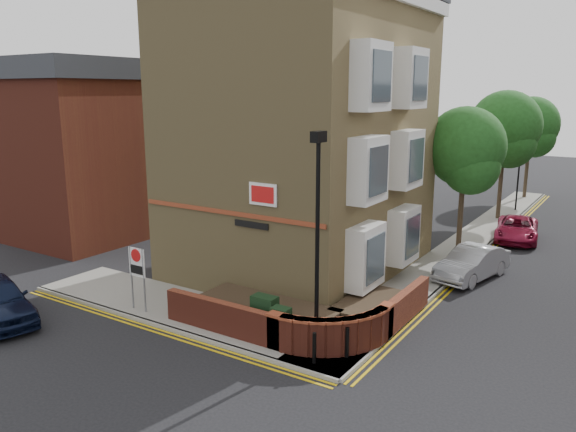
{
  "coord_description": "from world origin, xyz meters",
  "views": [
    {
      "loc": [
        9.11,
        -11.96,
        7.47
      ],
      "look_at": [
        -1.18,
        4.0,
        3.23
      ],
      "focal_mm": 35.0,
      "sensor_mm": 36.0,
      "label": 1
    }
  ],
  "objects_px": {
    "zone_sign": "(137,267)",
    "silver_car_near": "(472,263)",
    "utility_cabinet_large": "(265,314)",
    "lamppost": "(317,242)"
  },
  "relations": [
    {
      "from": "utility_cabinet_large",
      "to": "zone_sign",
      "type": "xyz_separation_m",
      "value": [
        -4.7,
        -0.8,
        0.92
      ]
    },
    {
      "from": "lamppost",
      "to": "zone_sign",
      "type": "distance_m",
      "value": 6.85
    },
    {
      "from": "lamppost",
      "to": "zone_sign",
      "type": "bearing_deg",
      "value": -173.93
    },
    {
      "from": "silver_car_near",
      "to": "utility_cabinet_large",
      "type": "bearing_deg",
      "value": -100.3
    },
    {
      "from": "lamppost",
      "to": "utility_cabinet_large",
      "type": "distance_m",
      "value": 3.24
    },
    {
      "from": "utility_cabinet_large",
      "to": "zone_sign",
      "type": "height_order",
      "value": "zone_sign"
    },
    {
      "from": "utility_cabinet_large",
      "to": "silver_car_near",
      "type": "distance_m",
      "value": 9.84
    },
    {
      "from": "lamppost",
      "to": "silver_car_near",
      "type": "relative_size",
      "value": 1.58
    },
    {
      "from": "zone_sign",
      "to": "silver_car_near",
      "type": "distance_m",
      "value": 13.1
    },
    {
      "from": "utility_cabinet_large",
      "to": "zone_sign",
      "type": "distance_m",
      "value": 4.86
    }
  ]
}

